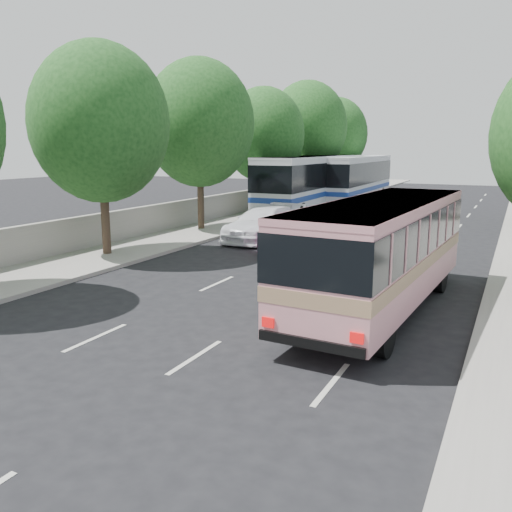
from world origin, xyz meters
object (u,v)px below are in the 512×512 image
Objects in this scene: pink_bus at (383,243)px; white_pickup at (264,223)px; tour_coach_front at (308,179)px; tour_coach_rear at (355,176)px; pink_taxi at (292,232)px.

white_pickup is (-8.15, 9.52, -1.13)m from pink_bus.
pink_bus is 12.58m from white_pickup.
white_pickup is at bearing -80.48° from tour_coach_front.
pink_bus is at bearing -73.06° from tour_coach_rear.
tour_coach_rear is at bearing 95.03° from white_pickup.
tour_coach_front is at bearing 105.35° from pink_taxi.
pink_taxi is 0.36× the size of tour_coach_rear.
pink_bus is 0.77× the size of tour_coach_rear.
tour_coach_front is at bearing 119.06° from pink_bus.
white_pickup is 0.45× the size of tour_coach_rear.
white_pickup is 11.94m from tour_coach_front.
white_pickup is (-2.24, 1.79, 0.05)m from pink_taxi.
tour_coach_front is 1.02× the size of tour_coach_rear.
tour_coach_front reaches higher than pink_taxi.
tour_coach_front is at bearing 103.57° from white_pickup.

